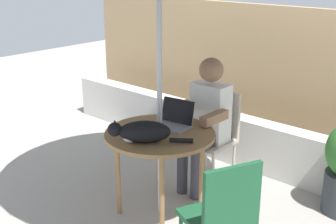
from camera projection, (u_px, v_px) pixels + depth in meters
ground_plane at (160, 211)px, 3.86m from camera, size 14.00×14.00×0.00m
fence_back at (277, 79)px, 4.95m from camera, size 5.69×0.08×1.61m
planter_wall_low at (243, 141)px, 4.68m from camera, size 5.12×0.20×0.52m
patio_table at (160, 141)px, 3.65m from camera, size 0.90×0.90×0.74m
chair_occupied at (215, 130)px, 4.23m from camera, size 0.40×0.40×0.90m
chair_empty at (223, 213)px, 2.85m from camera, size 0.53×0.53×0.90m
person_seated at (206, 117)px, 4.07m from camera, size 0.48×0.48×1.24m
laptop at (174, 118)px, 3.76m from camera, size 0.33×0.29×0.21m
cat at (141, 132)px, 3.41m from camera, size 0.53×0.45×0.17m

